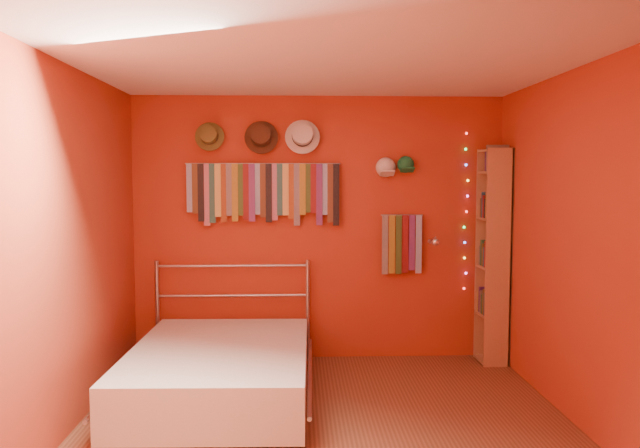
{
  "coord_description": "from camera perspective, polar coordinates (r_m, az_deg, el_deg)",
  "views": [
    {
      "loc": [
        -0.2,
        -4.17,
        1.74
      ],
      "look_at": [
        -0.02,
        0.9,
        1.36
      ],
      "focal_mm": 35.0,
      "sensor_mm": 36.0,
      "label": 1
    }
  ],
  "objects": [
    {
      "name": "left_wall",
      "position": [
        4.48,
        -22.34,
        -2.28
      ],
      "size": [
        0.02,
        3.5,
        2.5
      ],
      "primitive_type": "cube",
      "color": "maroon",
      "rests_on": "ground"
    },
    {
      "name": "bed",
      "position": [
        5.09,
        -9.12,
        -13.07
      ],
      "size": [
        1.49,
        2.0,
        0.96
      ],
      "rotation": [
        0.0,
        0.0,
        -0.02
      ],
      "color": "#A7A7AB",
      "rests_on": "ground"
    },
    {
      "name": "small_tie_rack",
      "position": [
        5.97,
        7.48,
        -1.71
      ],
      "size": [
        0.4,
        0.03,
        0.57
      ],
      "color": "#A7A7AB",
      "rests_on": "back_wall"
    },
    {
      "name": "tie_rack",
      "position": [
        5.86,
        -5.19,
        3.08
      ],
      "size": [
        1.45,
        0.03,
        0.59
      ],
      "color": "#A7A7AB",
      "rests_on": "back_wall"
    },
    {
      "name": "reading_lamp",
      "position": [
        5.85,
        10.45,
        -1.6
      ],
      "size": [
        0.07,
        0.31,
        0.09
      ],
      "color": "#A7A7AB",
      "rests_on": "back_wall"
    },
    {
      "name": "cap_white",
      "position": [
        5.92,
        6.02,
        5.15
      ],
      "size": [
        0.18,
        0.23,
        0.18
      ],
      "color": "silver",
      "rests_on": "back_wall"
    },
    {
      "name": "fedora_olive",
      "position": [
        5.89,
        -10.11,
        7.97
      ],
      "size": [
        0.27,
        0.15,
        0.27
      ],
      "rotation": [
        1.36,
        0.0,
        0.0
      ],
      "color": "brown",
      "rests_on": "back_wall"
    },
    {
      "name": "fedora_brown",
      "position": [
        5.84,
        -5.42,
        8.0
      ],
      "size": [
        0.31,
        0.17,
        0.31
      ],
      "rotation": [
        1.36,
        0.0,
        0.0
      ],
      "color": "#412617",
      "rests_on": "back_wall"
    },
    {
      "name": "ceiling",
      "position": [
        4.24,
        0.68,
        14.65
      ],
      "size": [
        3.5,
        3.5,
        0.02
      ],
      "primitive_type": "cube",
      "color": "white",
      "rests_on": "back_wall"
    },
    {
      "name": "fairy_lights",
      "position": [
        6.1,
        13.18,
        1.11
      ],
      "size": [
        0.05,
        0.02,
        1.51
      ],
      "color": "#FF3333",
      "rests_on": "back_wall"
    },
    {
      "name": "cap_green",
      "position": [
        5.95,
        7.84,
        5.4
      ],
      "size": [
        0.17,
        0.21,
        0.17
      ],
      "color": "#1B7C43",
      "rests_on": "back_wall"
    },
    {
      "name": "fedora_white",
      "position": [
        5.83,
        -1.62,
        8.08
      ],
      "size": [
        0.33,
        0.18,
        0.32
      ],
      "rotation": [
        1.36,
        0.0,
        0.0
      ],
      "color": "silver",
      "rests_on": "back_wall"
    },
    {
      "name": "right_wall",
      "position": [
        4.63,
        22.88,
        -2.09
      ],
      "size": [
        0.02,
        3.5,
        2.5
      ],
      "primitive_type": "cube",
      "color": "maroon",
      "rests_on": "ground"
    },
    {
      "name": "back_wall",
      "position": [
        5.94,
        -0.13,
        -0.4
      ],
      "size": [
        3.5,
        0.02,
        2.5
      ],
      "primitive_type": "cube",
      "color": "maroon",
      "rests_on": "ground"
    },
    {
      "name": "bookshelf",
      "position": [
        6.04,
        15.89,
        -2.71
      ],
      "size": [
        0.25,
        0.34,
        2.0
      ],
      "color": "#A56D4A",
      "rests_on": "ground"
    },
    {
      "name": "ground",
      "position": [
        4.52,
        0.65,
        -18.3
      ],
      "size": [
        3.5,
        3.5,
        0.0
      ],
      "primitive_type": "plane",
      "color": "brown",
      "rests_on": "ground"
    }
  ]
}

